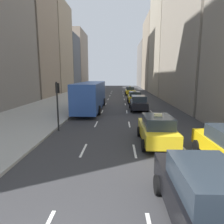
{
  "coord_description": "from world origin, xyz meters",
  "views": [
    {
      "loc": [
        1.75,
        -2.33,
        4.03
      ],
      "look_at": [
        1.24,
        11.51,
        1.51
      ],
      "focal_mm": 32.0,
      "sensor_mm": 36.0,
      "label": 1
    }
  ],
  "objects": [
    {
      "name": "traffic_light_pole",
      "position": [
        -2.75,
        11.97,
        2.41
      ],
      "size": [
        0.24,
        0.42,
        3.6
      ],
      "color": "black",
      "rests_on": "ground"
    },
    {
      "name": "sidewalk_left",
      "position": [
        -7.0,
        27.0,
        0.07
      ],
      "size": [
        8.0,
        66.0,
        0.15
      ],
      "primitive_type": "cube",
      "color": "#9E9E99",
      "rests_on": "ground"
    },
    {
      "name": "taxi_third",
      "position": [
        4.0,
        27.32,
        0.88
      ],
      "size": [
        2.02,
        4.4,
        1.87
      ],
      "color": "yellow",
      "rests_on": "ground"
    },
    {
      "name": "taxi_second",
      "position": [
        4.0,
        40.35,
        0.88
      ],
      "size": [
        2.02,
        4.4,
        1.87
      ],
      "color": "yellow",
      "rests_on": "ground"
    },
    {
      "name": "building_row_left",
      "position": [
        -14.0,
        35.17,
        13.74
      ],
      "size": [
        6.0,
        81.51,
        36.83
      ],
      "color": "gray",
      "rests_on": "ground"
    },
    {
      "name": "lane_markings",
      "position": [
        2.6,
        23.0,
        0.01
      ],
      "size": [
        5.72,
        56.0,
        0.01
      ],
      "color": "white",
      "rests_on": "ground"
    },
    {
      "name": "sedan_silver_behind",
      "position": [
        4.0,
        2.55,
        0.92
      ],
      "size": [
        2.02,
        4.52,
        1.81
      ],
      "color": "black",
      "rests_on": "ground"
    },
    {
      "name": "city_bus",
      "position": [
        -1.61,
        21.15,
        1.79
      ],
      "size": [
        2.8,
        11.61,
        3.25
      ],
      "color": "#2D519E",
      "rests_on": "ground"
    },
    {
      "name": "sedan_black_near",
      "position": [
        4.0,
        21.02,
        0.89
      ],
      "size": [
        2.02,
        4.41,
        1.74
      ],
      "color": "black",
      "rests_on": "ground"
    },
    {
      "name": "building_row_right",
      "position": [
        12.0,
        38.6,
        12.98
      ],
      "size": [
        6.0,
        83.32,
        37.21
      ],
      "color": "gray",
      "rests_on": "ground"
    },
    {
      "name": "taxi_fourth",
      "position": [
        4.0,
        9.27,
        0.88
      ],
      "size": [
        2.02,
        4.4,
        1.87
      ],
      "color": "yellow",
      "rests_on": "ground"
    }
  ]
}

